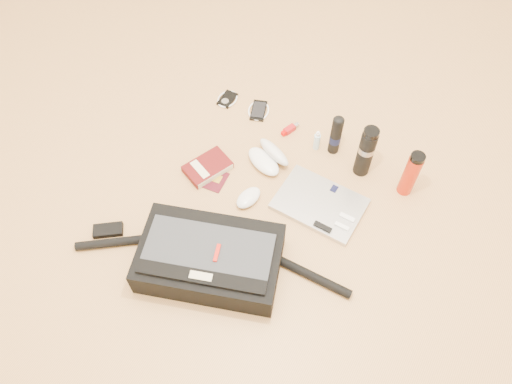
% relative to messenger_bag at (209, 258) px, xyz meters
% --- Properties ---
extents(ground, '(4.00, 4.00, 0.00)m').
position_rel_messenger_bag_xyz_m(ground, '(0.05, 0.31, -0.07)').
color(ground, tan).
rests_on(ground, ground).
extents(messenger_bag, '(1.01, 0.47, 0.15)m').
position_rel_messenger_bag_xyz_m(messenger_bag, '(0.00, 0.00, 0.00)').
color(messenger_bag, black).
rests_on(messenger_bag, ground).
extents(laptop, '(0.35, 0.25, 0.03)m').
position_rel_messenger_bag_xyz_m(laptop, '(0.24, 0.45, -0.05)').
color(laptop, '#AEAEB0').
rests_on(laptop, ground).
extents(book, '(0.19, 0.22, 0.04)m').
position_rel_messenger_bag_xyz_m(book, '(-0.25, 0.38, -0.05)').
color(book, '#4E0C0D').
rests_on(book, ground).
extents(passport, '(0.09, 0.12, 0.01)m').
position_rel_messenger_bag_xyz_m(passport, '(-0.19, 0.35, -0.06)').
color(passport, '#460D16').
rests_on(passport, ground).
extents(mouse, '(0.10, 0.14, 0.04)m').
position_rel_messenger_bag_xyz_m(mouse, '(-0.02, 0.33, -0.05)').
color(mouse, silver).
rests_on(mouse, ground).
extents(sunglasses_case, '(0.22, 0.21, 0.10)m').
position_rel_messenger_bag_xyz_m(sunglasses_case, '(-0.05, 0.54, -0.03)').
color(sunglasses_case, white).
rests_on(sunglasses_case, ground).
extents(ipod, '(0.09, 0.11, 0.01)m').
position_rel_messenger_bag_xyz_m(ipod, '(-0.39, 0.77, -0.06)').
color(ipod, black).
rests_on(ipod, ground).
extents(phone, '(0.13, 0.14, 0.01)m').
position_rel_messenger_bag_xyz_m(phone, '(-0.23, 0.78, -0.06)').
color(phone, black).
rests_on(phone, ground).
extents(inhaler, '(0.05, 0.10, 0.03)m').
position_rel_messenger_bag_xyz_m(inhaler, '(-0.05, 0.75, -0.05)').
color(inhaler, '#9F1216').
rests_on(inhaler, ground).
extents(spray_bottle, '(0.03, 0.03, 0.11)m').
position_rel_messenger_bag_xyz_m(spray_bottle, '(0.10, 0.72, -0.02)').
color(spray_bottle, '#B1DBF0').
rests_on(spray_bottle, ground).
extents(aerosol_can, '(0.06, 0.06, 0.21)m').
position_rel_messenger_bag_xyz_m(aerosol_can, '(0.17, 0.74, 0.04)').
color(aerosol_can, black).
rests_on(aerosol_can, ground).
extents(thermos_black, '(0.09, 0.09, 0.26)m').
position_rel_messenger_bag_xyz_m(thermos_black, '(0.32, 0.70, 0.06)').
color(thermos_black, black).
rests_on(thermos_black, ground).
extents(thermos_red, '(0.07, 0.07, 0.23)m').
position_rel_messenger_bag_xyz_m(thermos_red, '(0.52, 0.69, 0.05)').
color(thermos_red, '#B0220C').
rests_on(thermos_red, ground).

